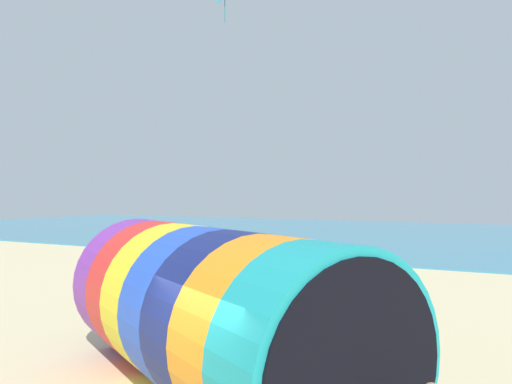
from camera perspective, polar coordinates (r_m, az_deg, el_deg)
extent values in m
cube|color=teal|center=(46.86, 22.04, -4.80)|extent=(120.00, 40.00, 0.10)
cylinder|color=purple|center=(12.99, -12.61, -10.19)|extent=(2.59, 3.36, 3.21)
cylinder|color=red|center=(11.94, -10.64, -11.09)|extent=(2.59, 3.36, 3.21)
cylinder|color=yellow|center=(10.91, -8.29, -12.14)|extent=(2.59, 3.36, 3.21)
cylinder|color=blue|center=(9.90, -5.42, -13.38)|extent=(2.59, 3.36, 3.21)
cylinder|color=navy|center=(8.93, -1.88, -14.85)|extent=(2.59, 3.36, 3.21)
cylinder|color=orange|center=(8.01, 2.57, -16.59)|extent=(2.59, 3.36, 3.21)
cylinder|color=teal|center=(7.15, 8.24, -18.63)|extent=(2.59, 3.36, 3.21)
cylinder|color=black|center=(6.74, 11.78, -19.80)|extent=(1.52, 2.59, 2.96)
cylinder|color=#1B6B77|center=(22.14, -3.59, 20.40)|extent=(0.03, 0.03, 1.32)
cylinder|color=#383D56|center=(19.90, -8.32, -10.26)|extent=(0.24, 0.24, 0.75)
cube|color=white|center=(19.79, -8.32, -8.38)|extent=(0.30, 0.40, 0.56)
sphere|color=beige|center=(19.74, -8.32, -7.22)|extent=(0.20, 0.20, 0.20)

